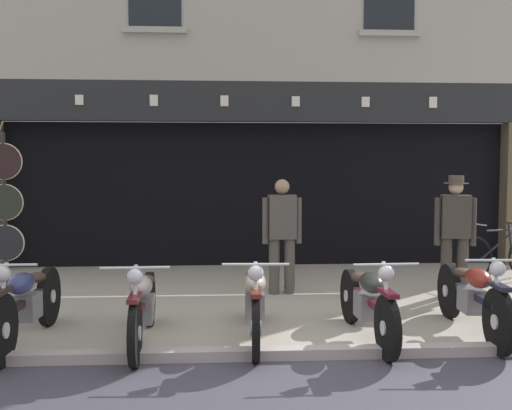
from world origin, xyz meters
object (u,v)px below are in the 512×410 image
object	(u,v)px
motorcycle_center_left	(143,304)
motorcycle_right	(472,296)
leaning_bicycle	(501,255)
salesman_left	(282,231)
advert_board_near	(352,174)
motorcycle_left	(27,302)
motorcycle_center	(255,300)
motorcycle_center_right	(367,300)
advert_board_far	(421,170)
tyre_sign_pole	(5,204)
shopkeeper_center	(455,230)

from	to	relation	value
motorcycle_center_left	motorcycle_right	xyz separation A→B (m)	(3.45, 0.11, 0.01)
leaning_bicycle	salesman_left	bearing A→B (deg)	87.19
advert_board_near	leaning_bicycle	distance (m)	2.93
motorcycle_left	motorcycle_center	xyz separation A→B (m)	(2.30, 0.04, -0.01)
motorcycle_center_right	advert_board_far	distance (m)	5.44
motorcycle_center	advert_board_near	size ratio (longest dim) A/B	2.01
motorcycle_right	advert_board_far	distance (m)	4.97
advert_board_near	advert_board_far	bearing A→B (deg)	-0.00
tyre_sign_pole	salesman_left	bearing A→B (deg)	-5.73
motorcycle_center_left	motorcycle_right	distance (m)	3.45
motorcycle_left	salesman_left	world-z (taller)	salesman_left
motorcycle_center_left	motorcycle_right	bearing A→B (deg)	-179.73
leaning_bicycle	motorcycle_center_left	bearing A→B (deg)	104.08
motorcycle_center_right	advert_board_near	xyz separation A→B (m)	(0.93, 4.79, 1.26)
motorcycle_left	salesman_left	size ratio (longest dim) A/B	1.26
motorcycle_right	tyre_sign_pole	bearing A→B (deg)	-20.46
motorcycle_center_right	advert_board_far	size ratio (longest dim) A/B	2.07
advert_board_near	motorcycle_center	bearing A→B (deg)	-113.98
motorcycle_right	shopkeeper_center	distance (m)	1.94
motorcycle_right	advert_board_near	bearing A→B (deg)	-83.90
motorcycle_left	leaning_bicycle	size ratio (longest dim) A/B	1.19
motorcycle_right	advert_board_far	size ratio (longest dim) A/B	2.15
motorcycle_center	advert_board_near	bearing A→B (deg)	-111.40
motorcycle_center	motorcycle_center_right	world-z (taller)	motorcycle_center_right
motorcycle_center_right	motorcycle_center_left	bearing A→B (deg)	-2.02
motorcycle_center_right	motorcycle_right	bearing A→B (deg)	-176.32
motorcycle_center_left	advert_board_near	xyz separation A→B (m)	(3.22, 4.79, 1.27)
tyre_sign_pole	advert_board_far	distance (m)	7.17
salesman_left	advert_board_near	xyz separation A→B (m)	(1.58, 2.54, 0.78)
motorcycle_left	motorcycle_center_left	distance (m)	1.16
salesman_left	tyre_sign_pole	world-z (taller)	tyre_sign_pole
motorcycle_center	advert_board_far	xyz separation A→B (m)	(3.38, 4.69, 1.32)
motorcycle_left	advert_board_near	world-z (taller)	advert_board_near
motorcycle_left	advert_board_far	distance (m)	7.50
shopkeeper_center	advert_board_near	size ratio (longest dim) A/B	1.66
salesman_left	shopkeeper_center	distance (m)	2.38
motorcycle_left	motorcycle_center_right	size ratio (longest dim) A/B	1.04
advert_board_near	leaning_bicycle	bearing A→B (deg)	-38.42
motorcycle_center_left	motorcycle_left	bearing A→B (deg)	-4.84
leaning_bicycle	motorcycle_center	bearing A→B (deg)	109.61
advert_board_near	advert_board_far	size ratio (longest dim) A/B	1.07
motorcycle_left	advert_board_near	bearing A→B (deg)	-132.34
motorcycle_center	advert_board_near	distance (m)	5.28
motorcycle_center_left	advert_board_near	world-z (taller)	advert_board_near
salesman_left	advert_board_far	world-z (taller)	advert_board_far
tyre_sign_pole	motorcycle_left	bearing A→B (deg)	-66.07
tyre_sign_pole	advert_board_near	xyz separation A→B (m)	(5.53, 2.14, 0.41)
motorcycle_center_left	salesman_left	world-z (taller)	salesman_left
motorcycle_center_right	motorcycle_right	xyz separation A→B (m)	(1.16, 0.12, 0.01)
motorcycle_left	shopkeeper_center	bearing A→B (deg)	-159.80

